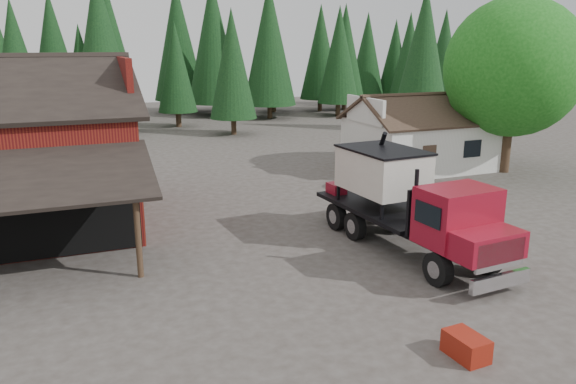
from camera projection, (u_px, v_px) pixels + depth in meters
name	position (u px, v px, depth m)	size (l,w,h in m)	color
ground	(319.00, 275.00, 18.90)	(120.00, 120.00, 0.00)	#3E3731
farmhouse	(421.00, 141.00, 34.82)	(8.60, 6.42, 4.65)	silver
deciduous_tree	(514.00, 72.00, 32.47)	(8.00, 8.00, 10.20)	#382619
conifer_backdrop	(143.00, 121.00, 56.53)	(76.00, 16.00, 16.00)	black
near_pine_b	(232.00, 64.00, 46.43)	(3.96, 3.96, 10.40)	#382619
near_pine_c	(424.00, 51.00, 48.39)	(4.84, 4.84, 12.40)	#382619
near_pine_d	(101.00, 45.00, 46.01)	(5.28, 5.28, 13.40)	#382619
feed_truck	(407.00, 200.00, 20.71)	(3.25, 9.42, 4.18)	black
silver_car	(394.00, 170.00, 30.99)	(2.57, 5.58, 1.55)	#B9BBC1
equip_box	(466.00, 346.00, 13.87)	(0.70, 1.10, 0.60)	maroon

